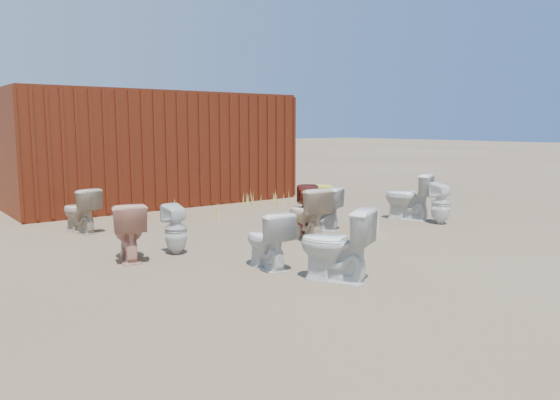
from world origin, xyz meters
TOP-DOWN VIEW (x-y plane):
  - ground at (0.00, 0.00)m, footprint 100.00×100.00m
  - shipping_container at (0.00, 5.20)m, footprint 6.00×2.40m
  - toilet_front_a at (-1.35, -0.91)m, footprint 0.44×0.71m
  - toilet_front_pink at (-2.49, 0.49)m, footprint 0.61×0.82m
  - toilet_front_c at (-1.06, -1.80)m, footprint 0.77×0.92m
  - toilet_front_maroon at (0.19, 0.14)m, footprint 0.51×0.51m
  - toilet_front_e at (2.70, 0.32)m, footprint 0.76×0.95m
  - toilet_back_a at (-1.87, 0.42)m, footprint 0.31×0.32m
  - toilet_back_beige_left at (-2.43, 2.67)m, footprint 0.57×0.78m
  - toilet_back_beige_right at (0.10, 0.07)m, footprint 0.55×0.83m
  - toilet_back_yellowlid at (0.78, 0.53)m, footprint 0.66×0.79m
  - toilet_back_e at (2.80, -0.32)m, footprint 0.35×0.35m
  - yellow_lid at (0.78, 0.53)m, footprint 0.36×0.45m
  - loose_tank at (1.14, -0.19)m, footprint 0.54×0.39m
  - loose_lid_near at (-0.38, 0.47)m, footprint 0.49×0.57m
  - loose_lid_far at (-2.41, 2.88)m, footprint 0.49×0.56m
  - weed_clump_a at (-2.41, 2.96)m, footprint 0.36×0.36m
  - weed_clump_b at (0.01, 2.44)m, footprint 0.32×0.32m
  - weed_clump_c at (1.93, 3.14)m, footprint 0.36×0.36m
  - weed_clump_d at (-0.45, 3.45)m, footprint 0.30×0.30m
  - weed_clump_e at (1.42, 3.50)m, footprint 0.34×0.34m
  - weed_clump_f at (3.00, 0.31)m, footprint 0.28×0.28m

SIDE VIEW (x-z plane):
  - ground at x=0.00m, z-range 0.00..0.00m
  - loose_lid_near at x=-0.38m, z-range 0.00..0.02m
  - loose_lid_far at x=-2.41m, z-range 0.00..0.02m
  - weed_clump_f at x=3.00m, z-range 0.00..0.26m
  - weed_clump_a at x=-2.41m, z-range 0.00..0.26m
  - weed_clump_b at x=0.01m, z-range 0.00..0.27m
  - weed_clump_d at x=-0.45m, z-range 0.00..0.29m
  - weed_clump_c at x=1.93m, z-range 0.00..0.31m
  - weed_clump_e at x=1.42m, z-range 0.00..0.31m
  - loose_tank at x=1.14m, z-range 0.00..0.35m
  - toilet_back_a at x=-1.87m, z-range 0.00..0.67m
  - toilet_front_a at x=-1.35m, z-range 0.00..0.70m
  - toilet_back_yellowlid at x=0.78m, z-range 0.00..0.70m
  - toilet_back_beige_left at x=-2.43m, z-range 0.00..0.72m
  - toilet_back_e at x=2.80m, z-range 0.00..0.72m
  - toilet_front_pink at x=-2.49m, z-range 0.00..0.74m
  - toilet_back_beige_right at x=0.10m, z-range 0.00..0.79m
  - toilet_front_maroon at x=0.19m, z-range 0.00..0.80m
  - toilet_front_c at x=-1.06m, z-range 0.00..0.82m
  - toilet_front_e at x=2.70m, z-range 0.00..0.84m
  - yellow_lid at x=0.78m, z-range 0.70..0.73m
  - shipping_container at x=0.00m, z-range 0.00..2.40m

